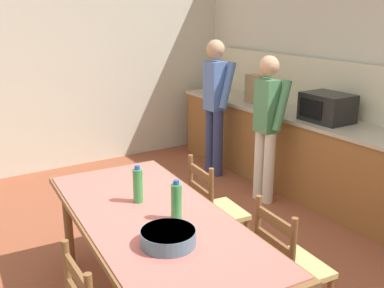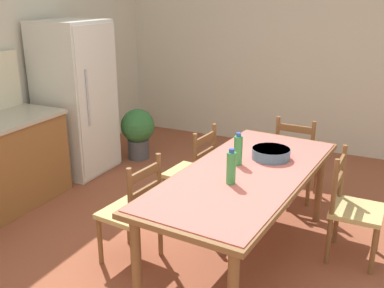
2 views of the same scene
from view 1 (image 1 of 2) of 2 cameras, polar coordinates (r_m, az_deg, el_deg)
The scene contains 13 objects.
wall_left at distance 6.07m, azimuth -18.29°, elevation 10.16°, with size 0.12×5.20×2.90m, color beige.
kitchen_counter at distance 5.49m, azimuth 12.23°, elevation -0.60°, with size 3.64×0.66×0.92m.
counter_splashback at distance 5.54m, azimuth 15.05°, elevation 7.40°, with size 3.60×0.03×0.60m, color beige.
microwave at distance 4.97m, azimuth 16.78°, elevation 4.45°, with size 0.50×0.39×0.30m.
paper_bag at distance 5.77m, azimuth 8.08°, elevation 6.96°, with size 0.24×0.16×0.36m, color tan.
dining_table at distance 3.00m, azimuth -4.86°, elevation -10.48°, with size 2.18×1.07×0.78m.
bottle_near_centre at distance 3.14m, azimuth -6.88°, elevation -5.20°, with size 0.07×0.07×0.27m.
bottle_off_centre at distance 2.87m, azimuth -2.00°, elevation -7.30°, with size 0.07×0.07×0.27m.
serving_bowl at distance 2.62m, azimuth -3.04°, elevation -11.64°, with size 0.32×0.32×0.09m.
chair_side_far_right at distance 3.13m, azimuth 12.13°, elevation -15.07°, with size 0.45×0.44×0.91m.
chair_side_far_left at distance 3.81m, azimuth 2.84°, elevation -8.60°, with size 0.46×0.44×0.91m.
person_at_sink at distance 5.64m, azimuth 2.97°, elevation 5.50°, with size 0.43×0.30×1.71m.
person_at_counter at distance 4.89m, azimuth 9.49°, elevation 2.79°, with size 0.40×0.28×1.61m.
Camera 1 is at (2.58, -1.50, 2.09)m, focal length 42.00 mm.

